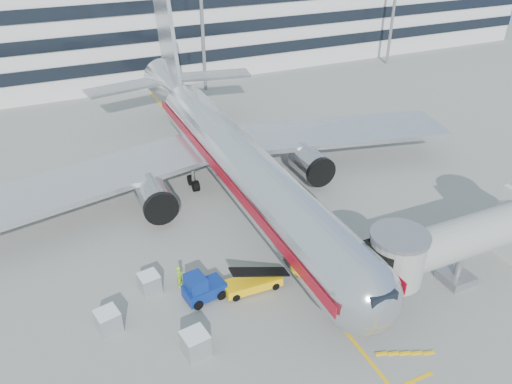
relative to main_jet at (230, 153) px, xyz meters
name	(u,v)px	position (x,y,z in m)	size (l,w,h in m)	color
ground	(285,257)	(0.00, -11.72, -4.23)	(180.00, 180.00, 0.00)	gray
lead_in_line	(238,199)	(0.00, -1.72, -4.23)	(0.25, 70.00, 0.01)	#FFB90D
main_jet	(230,153)	(0.00, 0.00, 0.00)	(50.95, 48.70, 16.06)	silver
jet_bridge	(483,235)	(12.18, -19.72, -0.36)	(17.80, 4.50, 7.00)	silver
terminal	(125,22)	(0.00, 46.23, 3.57)	(150.00, 24.25, 15.60)	silver
belt_loader	(252,282)	(-4.00, -14.08, -3.61)	(4.60, 1.77, 2.19)	yellow
baggage_tug	(202,288)	(-7.76, -13.50, -3.27)	(3.16, 2.26, 2.22)	navy
cargo_container_left	(108,321)	(-14.51, -13.77, -3.45)	(1.75, 1.75, 1.57)	#A6A8AD
cargo_container_right	(149,283)	(-11.02, -11.10, -3.48)	(1.60, 1.60, 1.49)	#A6A8AD
cargo_container_front	(195,343)	(-9.81, -18.16, -3.40)	(1.76, 1.76, 1.66)	#A6A8AD
ramp_worker	(180,277)	(-8.82, -11.53, -3.32)	(0.67, 0.44, 1.82)	#96DC17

